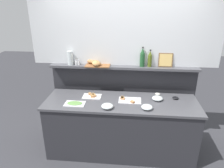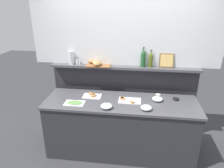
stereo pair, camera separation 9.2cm
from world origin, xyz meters
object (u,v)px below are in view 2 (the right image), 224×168
(condiment_bowl_teal, at_px, (158,95))
(water_carafe, at_px, (71,58))
(cold_cuts_platter, at_px, (75,103))
(glass_bowl_large, at_px, (157,99))
(bread_basket, at_px, (97,63))
(condiment_bowl_red, at_px, (176,99))
(sandwich_platter_front, at_px, (92,96))
(sandwich_platter_side, at_px, (129,100))
(glass_bowl_medium, at_px, (146,108))
(framed_picture, at_px, (167,61))
(glass_bowl_small, at_px, (107,106))
(olive_oil_bottle, at_px, (151,59))
(salt_shaker, at_px, (77,62))
(wine_bottle_green, at_px, (143,58))
(pepper_shaker, at_px, (80,62))

(condiment_bowl_teal, bearing_deg, water_carafe, 172.99)
(cold_cuts_platter, distance_m, glass_bowl_large, 1.24)
(bread_basket, bearing_deg, condiment_bowl_red, -12.86)
(cold_cuts_platter, bearing_deg, sandwich_platter_front, 53.30)
(sandwich_platter_side, distance_m, glass_bowl_medium, 0.35)
(glass_bowl_medium, relative_size, framed_picture, 0.71)
(glass_bowl_small, relative_size, framed_picture, 0.74)
(water_carafe, bearing_deg, framed_picture, 1.42)
(cold_cuts_platter, relative_size, condiment_bowl_red, 3.17)
(condiment_bowl_teal, bearing_deg, glass_bowl_large, -96.94)
(glass_bowl_medium, height_order, glass_bowl_small, glass_bowl_small)
(water_carafe, bearing_deg, glass_bowl_small, -45.15)
(olive_oil_bottle, height_order, salt_shaker, olive_oil_bottle)
(glass_bowl_medium, height_order, wine_bottle_green, wine_bottle_green)
(condiment_bowl_red, height_order, pepper_shaker, pepper_shaker)
(condiment_bowl_teal, distance_m, pepper_shaker, 1.39)
(glass_bowl_large, height_order, pepper_shaker, pepper_shaker)
(sandwich_platter_side, distance_m, olive_oil_bottle, 0.76)
(sandwich_platter_front, relative_size, bread_basket, 0.70)
(sandwich_platter_front, distance_m, glass_bowl_medium, 0.90)
(condiment_bowl_teal, relative_size, wine_bottle_green, 0.26)
(glass_bowl_medium, relative_size, olive_oil_bottle, 0.58)
(glass_bowl_medium, relative_size, salt_shaker, 1.83)
(water_carafe, bearing_deg, condiment_bowl_red, -10.11)
(condiment_bowl_red, bearing_deg, cold_cuts_platter, -167.96)
(glass_bowl_large, xyz_separation_m, framed_picture, (0.13, 0.41, 0.49))
(cold_cuts_platter, height_order, wine_bottle_green, wine_bottle_green)
(salt_shaker, bearing_deg, framed_picture, 1.51)
(condiment_bowl_red, bearing_deg, bread_basket, 167.14)
(olive_oil_bottle, bearing_deg, framed_picture, 2.38)
(glass_bowl_large, bearing_deg, salt_shaker, 164.25)
(olive_oil_bottle, bearing_deg, salt_shaker, -178.67)
(wine_bottle_green, bearing_deg, olive_oil_bottle, 1.10)
(glass_bowl_medium, height_order, condiment_bowl_red, glass_bowl_medium)
(sandwich_platter_front, xyz_separation_m, olive_oil_bottle, (0.89, 0.37, 0.52))
(glass_bowl_large, relative_size, condiment_bowl_teal, 1.97)
(sandwich_platter_front, bearing_deg, bread_basket, 87.91)
(cold_cuts_platter, bearing_deg, condiment_bowl_red, 12.04)
(sandwich_platter_side, bearing_deg, bread_basket, 143.34)
(glass_bowl_medium, relative_size, condiment_bowl_teal, 1.93)
(condiment_bowl_teal, height_order, bread_basket, bread_basket)
(glass_bowl_medium, height_order, bread_basket, bread_basket)
(cold_cuts_platter, xyz_separation_m, condiment_bowl_red, (1.49, 0.32, 0.01))
(cold_cuts_platter, relative_size, olive_oil_bottle, 1.08)
(sandwich_platter_front, xyz_separation_m, condiment_bowl_red, (1.29, 0.04, 0.01))
(sandwich_platter_front, xyz_separation_m, water_carafe, (-0.42, 0.35, 0.51))
(pepper_shaker, relative_size, framed_picture, 0.39)
(sandwich_platter_side, bearing_deg, glass_bowl_medium, -43.05)
(salt_shaker, bearing_deg, glass_bowl_small, -49.33)
(bread_basket, bearing_deg, glass_bowl_large, -20.01)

